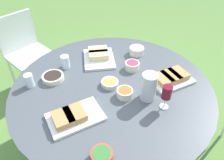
# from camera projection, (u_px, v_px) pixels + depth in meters

# --- Properties ---
(ground_plane) EXTENTS (40.00, 40.00, 0.00)m
(ground_plane) POSITION_uv_depth(u_px,v_px,m) (112.00, 145.00, 2.10)
(ground_plane) COLOR #668E42
(dining_table) EXTENTS (1.49, 1.49, 0.75)m
(dining_table) POSITION_uv_depth(u_px,v_px,m) (112.00, 96.00, 1.68)
(dining_table) COLOR #4C4C51
(dining_table) RESTS_ON ground_plane
(chair_near_left) EXTENTS (0.56, 0.57, 0.89)m
(chair_near_left) POSITION_uv_depth(u_px,v_px,m) (25.00, 48.00, 2.47)
(chair_near_left) COLOR silver
(chair_near_left) RESTS_ON ground_plane
(water_pitcher) EXTENTS (0.12, 0.11, 0.20)m
(water_pitcher) POSITION_uv_depth(u_px,v_px,m) (149.00, 87.00, 1.46)
(water_pitcher) COLOR silver
(water_pitcher) RESTS_ON dining_table
(wine_glass) EXTENTS (0.06, 0.06, 0.18)m
(wine_glass) POSITION_uv_depth(u_px,v_px,m) (167.00, 93.00, 1.38)
(wine_glass) COLOR silver
(wine_glass) RESTS_ON dining_table
(platter_bread_main) EXTENTS (0.37, 0.33, 0.07)m
(platter_bread_main) POSITION_uv_depth(u_px,v_px,m) (99.00, 56.00, 1.88)
(platter_bread_main) COLOR white
(platter_bread_main) RESTS_ON dining_table
(platter_charcuterie) EXTENTS (0.25, 0.36, 0.06)m
(platter_charcuterie) POSITION_uv_depth(u_px,v_px,m) (72.00, 117.00, 1.36)
(platter_charcuterie) COLOR white
(platter_charcuterie) RESTS_ON dining_table
(platter_sandwich_side) EXTENTS (0.24, 0.33, 0.06)m
(platter_sandwich_side) POSITION_uv_depth(u_px,v_px,m) (171.00, 78.00, 1.65)
(platter_sandwich_side) COLOR white
(platter_sandwich_side) RESTS_ON dining_table
(bowl_fries) EXTENTS (0.13, 0.13, 0.04)m
(bowl_fries) POSITION_uv_depth(u_px,v_px,m) (110.00, 83.00, 1.62)
(bowl_fries) COLOR silver
(bowl_fries) RESTS_ON dining_table
(bowl_salad) EXTENTS (0.12, 0.12, 0.06)m
(bowl_salad) POSITION_uv_depth(u_px,v_px,m) (102.00, 155.00, 1.15)
(bowl_salad) COLOR #B74733
(bowl_salad) RESTS_ON dining_table
(bowl_olives) EXTENTS (0.16, 0.16, 0.04)m
(bowl_olives) POSITION_uv_depth(u_px,v_px,m) (53.00, 77.00, 1.67)
(bowl_olives) COLOR beige
(bowl_olives) RESTS_ON dining_table
(bowl_dip_red) EXTENTS (0.12, 0.12, 0.06)m
(bowl_dip_red) POSITION_uv_depth(u_px,v_px,m) (132.00, 65.00, 1.76)
(bowl_dip_red) COLOR beige
(bowl_dip_red) RESTS_ON dining_table
(bowl_dip_cream) EXTENTS (0.13, 0.13, 0.07)m
(bowl_dip_cream) POSITION_uv_depth(u_px,v_px,m) (137.00, 50.00, 1.94)
(bowl_dip_cream) COLOR beige
(bowl_dip_cream) RESTS_ON dining_table
(bowl_roasted_veg) EXTENTS (0.11, 0.11, 0.06)m
(bowl_roasted_veg) POSITION_uv_depth(u_px,v_px,m) (125.00, 93.00, 1.52)
(bowl_roasted_veg) COLOR beige
(bowl_roasted_veg) RESTS_ON dining_table
(cup_water_near) EXTENTS (0.07, 0.07, 0.11)m
(cup_water_near) POSITION_uv_depth(u_px,v_px,m) (65.00, 62.00, 1.77)
(cup_water_near) COLOR silver
(cup_water_near) RESTS_ON dining_table
(cup_water_far) EXTENTS (0.06, 0.06, 0.10)m
(cup_water_far) POSITION_uv_depth(u_px,v_px,m) (29.00, 80.00, 1.59)
(cup_water_far) COLOR silver
(cup_water_far) RESTS_ON dining_table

